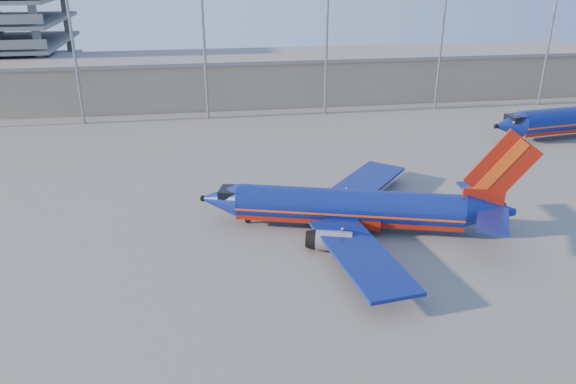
# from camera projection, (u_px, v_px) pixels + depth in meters

# --- Properties ---
(ground) EXTENTS (220.00, 220.00, 0.00)m
(ground) POSITION_uv_depth(u_px,v_px,m) (275.00, 244.00, 52.97)
(ground) COLOR slate
(ground) RESTS_ON ground
(terminal_building) EXTENTS (122.00, 16.00, 8.50)m
(terminal_building) POSITION_uv_depth(u_px,v_px,m) (286.00, 76.00, 105.54)
(terminal_building) COLOR gray
(terminal_building) RESTS_ON ground
(light_mast_row) EXTENTS (101.60, 1.60, 28.65)m
(light_mast_row) POSITION_uv_depth(u_px,v_px,m) (266.00, 8.00, 88.75)
(light_mast_row) COLOR gray
(light_mast_row) RESTS_ON ground
(aircraft_main) EXTENTS (31.34, 29.69, 10.89)m
(aircraft_main) POSITION_uv_depth(u_px,v_px,m) (356.00, 208.00, 55.01)
(aircraft_main) COLOR navy
(aircraft_main) RESTS_ON ground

